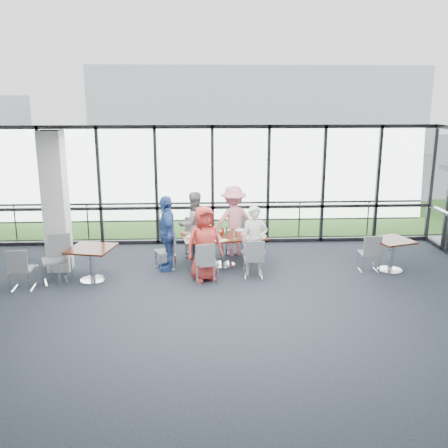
{
  "coord_description": "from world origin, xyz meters",
  "views": [
    {
      "loc": [
        -0.35,
        -8.19,
        3.91
      ],
      "look_at": [
        0.2,
        2.77,
        1.1
      ],
      "focal_mm": 40.0,
      "sensor_mm": 36.0,
      "label": 1
    }
  ],
  "objects_px": {
    "side_table_right": "(392,245)",
    "diner_near_right": "(255,241)",
    "side_table_left": "(91,253)",
    "diner_far_left": "(194,225)",
    "chair_main_end": "(165,251)",
    "chair_spare_la": "(22,269)",
    "chair_main_nl": "(207,263)",
    "chair_spare_lb": "(54,260)",
    "diner_end": "(167,233)",
    "chair_main_fl": "(194,238)",
    "chair_spare_r": "(369,253)",
    "main_table": "(223,240)",
    "chair_main_fr": "(235,236)",
    "diner_far_right": "(233,221)",
    "structural_column": "(56,202)",
    "chair_main_nr": "(254,259)",
    "diner_near_left": "(204,244)"
  },
  "relations": [
    {
      "from": "side_table_right",
      "to": "chair_main_end",
      "type": "bearing_deg",
      "value": 175.69
    },
    {
      "from": "diner_end",
      "to": "chair_main_fl",
      "type": "height_order",
      "value": "diner_end"
    },
    {
      "from": "side_table_right",
      "to": "chair_main_end",
      "type": "relative_size",
      "value": 1.2
    },
    {
      "from": "diner_near_left",
      "to": "diner_near_right",
      "type": "bearing_deg",
      "value": -6.7
    },
    {
      "from": "chair_main_nl",
      "to": "chair_main_fl",
      "type": "xyz_separation_m",
      "value": [
        -0.31,
        1.94,
        0.01
      ]
    },
    {
      "from": "chair_main_fl",
      "to": "chair_spare_lb",
      "type": "xyz_separation_m",
      "value": [
        -2.98,
        -1.76,
        0.04
      ]
    },
    {
      "from": "side_table_right",
      "to": "chair_main_nl",
      "type": "distance_m",
      "value": 4.27
    },
    {
      "from": "chair_main_nl",
      "to": "chair_spare_lb",
      "type": "xyz_separation_m",
      "value": [
        -3.29,
        0.17,
        0.05
      ]
    },
    {
      "from": "side_table_left",
      "to": "chair_main_fr",
      "type": "bearing_deg",
      "value": 29.19
    },
    {
      "from": "side_table_left",
      "to": "chair_spare_r",
      "type": "xyz_separation_m",
      "value": [
        6.22,
        0.3,
        -0.21
      ]
    },
    {
      "from": "side_table_left",
      "to": "diner_near_left",
      "type": "height_order",
      "value": "diner_near_left"
    },
    {
      "from": "chair_main_fl",
      "to": "chair_main_fr",
      "type": "relative_size",
      "value": 1.0
    },
    {
      "from": "diner_near_right",
      "to": "diner_end",
      "type": "relative_size",
      "value": 0.9
    },
    {
      "from": "side_table_right",
      "to": "chair_spare_la",
      "type": "height_order",
      "value": "chair_spare_la"
    },
    {
      "from": "chair_spare_la",
      "to": "chair_main_fr",
      "type": "bearing_deg",
      "value": 22.1
    },
    {
      "from": "chair_main_end",
      "to": "chair_spare_la",
      "type": "distance_m",
      "value": 3.1
    },
    {
      "from": "side_table_left",
      "to": "chair_main_end",
      "type": "height_order",
      "value": "chair_main_end"
    },
    {
      "from": "chair_main_nr",
      "to": "chair_spare_lb",
      "type": "distance_m",
      "value": 4.32
    },
    {
      "from": "side_table_right",
      "to": "diner_far_right",
      "type": "xyz_separation_m",
      "value": [
        -3.54,
        1.4,
        0.26
      ]
    },
    {
      "from": "chair_main_end",
      "to": "chair_spare_r",
      "type": "bearing_deg",
      "value": 62.86
    },
    {
      "from": "diner_far_left",
      "to": "chair_spare_la",
      "type": "relative_size",
      "value": 1.88
    },
    {
      "from": "main_table",
      "to": "diner_far_left",
      "type": "xyz_separation_m",
      "value": [
        -0.7,
        0.71,
        0.2
      ]
    },
    {
      "from": "side_table_left",
      "to": "diner_far_left",
      "type": "bearing_deg",
      "value": 35.49
    },
    {
      "from": "main_table",
      "to": "chair_spare_la",
      "type": "height_order",
      "value": "chair_spare_la"
    },
    {
      "from": "chair_main_nr",
      "to": "chair_spare_r",
      "type": "relative_size",
      "value": 1.0
    },
    {
      "from": "chair_spare_la",
      "to": "chair_spare_r",
      "type": "bearing_deg",
      "value": 1.52
    },
    {
      "from": "diner_far_right",
      "to": "diner_end",
      "type": "height_order",
      "value": "diner_far_right"
    },
    {
      "from": "diner_near_right",
      "to": "chair_main_fr",
      "type": "xyz_separation_m",
      "value": [
        -0.32,
        1.62,
        -0.33
      ]
    },
    {
      "from": "structural_column",
      "to": "chair_main_nr",
      "type": "bearing_deg",
      "value": -9.76
    },
    {
      "from": "chair_spare_r",
      "to": "chair_spare_lb",
      "type": "bearing_deg",
      "value": -176.15
    },
    {
      "from": "chair_spare_la",
      "to": "chair_spare_r",
      "type": "relative_size",
      "value": 1.02
    },
    {
      "from": "diner_far_left",
      "to": "diner_far_right",
      "type": "relative_size",
      "value": 0.94
    },
    {
      "from": "diner_far_right",
      "to": "chair_spare_r",
      "type": "xyz_separation_m",
      "value": [
        3.02,
        -1.4,
        -0.45
      ]
    },
    {
      "from": "main_table",
      "to": "side_table_right",
      "type": "xyz_separation_m",
      "value": [
        3.83,
        -0.55,
        -0.0
      ]
    },
    {
      "from": "structural_column",
      "to": "chair_spare_la",
      "type": "relative_size",
      "value": 3.62
    },
    {
      "from": "structural_column",
      "to": "diner_far_left",
      "type": "distance_m",
      "value": 3.28
    },
    {
      "from": "side_table_left",
      "to": "chair_main_nr",
      "type": "height_order",
      "value": "chair_main_nr"
    },
    {
      "from": "chair_main_fl",
      "to": "chair_main_end",
      "type": "relative_size",
      "value": 1.08
    },
    {
      "from": "chair_main_end",
      "to": "main_table",
      "type": "bearing_deg",
      "value": 74.42
    },
    {
      "from": "side_table_right",
      "to": "diner_near_right",
      "type": "xyz_separation_m",
      "value": [
        -3.16,
        -0.1,
        0.17
      ]
    },
    {
      "from": "chair_main_nr",
      "to": "chair_spare_la",
      "type": "distance_m",
      "value": 4.9
    },
    {
      "from": "main_table",
      "to": "chair_main_nr",
      "type": "relative_size",
      "value": 2.38
    },
    {
      "from": "diner_far_left",
      "to": "chair_spare_la",
      "type": "distance_m",
      "value": 4.09
    },
    {
      "from": "diner_near_left",
      "to": "chair_main_nl",
      "type": "distance_m",
      "value": 0.42
    },
    {
      "from": "chair_spare_r",
      "to": "chair_main_fl",
      "type": "bearing_deg",
      "value": 161.68
    },
    {
      "from": "diner_near_left",
      "to": "chair_main_fl",
      "type": "distance_m",
      "value": 1.81
    },
    {
      "from": "main_table",
      "to": "side_table_right",
      "type": "bearing_deg",
      "value": -17.79
    },
    {
      "from": "diner_far_left",
      "to": "side_table_right",
      "type": "bearing_deg",
      "value": 141.53
    },
    {
      "from": "diner_far_left",
      "to": "chair_main_fl",
      "type": "bearing_deg",
      "value": -112.43
    },
    {
      "from": "chair_spare_r",
      "to": "chair_main_fr",
      "type": "bearing_deg",
      "value": 153.84
    }
  ]
}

